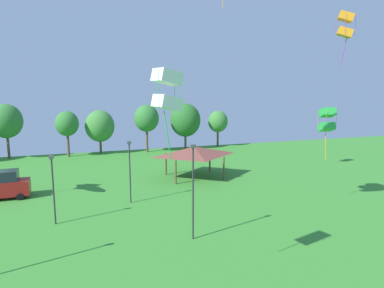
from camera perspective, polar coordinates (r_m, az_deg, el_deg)
kite_flying_2 at (r=15.65m, az=-4.19°, el=8.95°), size 1.38×1.31×4.20m
kite_flying_3 at (r=32.83m, az=24.19°, el=17.67°), size 1.69×1.65×4.62m
kite_flying_4 at (r=32.25m, az=21.59°, el=3.77°), size 1.48×1.57×4.66m
parked_car_second_from_left at (r=36.36m, az=-28.69°, el=-6.04°), size 4.19×2.14×2.67m
park_pavilion at (r=39.14m, az=0.34°, el=-1.17°), size 7.23×5.54×3.60m
light_post_0 at (r=30.84m, az=-10.32°, el=-3.97°), size 0.36×0.20×5.60m
light_post_2 at (r=22.99m, az=0.17°, el=-7.15°), size 0.36×0.20×6.56m
light_post_3 at (r=27.67m, az=-22.14°, el=-6.40°), size 0.36×0.20×5.29m
treeline_tree_1 at (r=56.35m, az=-28.57°, el=3.36°), size 4.52×4.52×7.97m
treeline_tree_2 at (r=54.18m, az=-20.11°, el=3.18°), size 3.40×3.40×6.86m
treeline_tree_3 at (r=55.49m, az=-15.12°, el=2.90°), size 4.52×4.52×6.82m
treeline_tree_4 at (r=55.16m, az=-7.58°, el=4.25°), size 3.93×3.93×7.61m
treeline_tree_5 at (r=58.02m, az=-1.11°, el=3.99°), size 5.13×5.13×7.66m
treeline_tree_6 at (r=60.53m, az=4.34°, el=3.74°), size 3.45×3.45×6.29m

